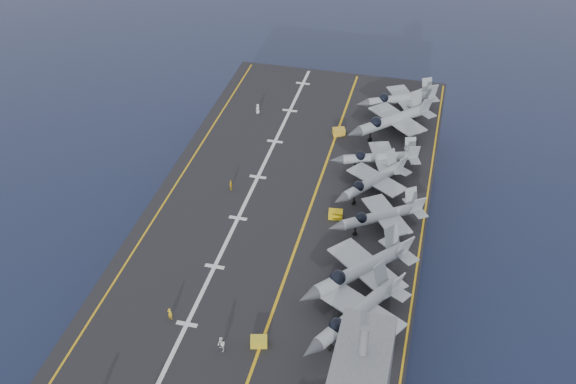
# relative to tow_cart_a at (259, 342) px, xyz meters

# --- Properties ---
(ground) EXTENTS (500.00, 500.00, 0.00)m
(ground) POSITION_rel_tow_cart_a_xyz_m (-2.80, 21.05, -10.95)
(ground) COLOR #142135
(ground) RESTS_ON ground
(hull) EXTENTS (36.00, 90.00, 10.00)m
(hull) POSITION_rel_tow_cart_a_xyz_m (-2.80, 21.05, -5.95)
(hull) COLOR #56595E
(hull) RESTS_ON ground
(flight_deck) EXTENTS (38.00, 92.00, 0.40)m
(flight_deck) POSITION_rel_tow_cart_a_xyz_m (-2.80, 21.05, -0.75)
(flight_deck) COLOR black
(flight_deck) RESTS_ON hull
(foul_line) EXTENTS (0.35, 90.00, 0.02)m
(foul_line) POSITION_rel_tow_cart_a_xyz_m (0.20, 21.05, -0.53)
(foul_line) COLOR gold
(foul_line) RESTS_ON flight_deck
(landing_centerline) EXTENTS (0.50, 90.00, 0.02)m
(landing_centerline) POSITION_rel_tow_cart_a_xyz_m (-8.80, 21.05, -0.53)
(landing_centerline) COLOR silver
(landing_centerline) RESTS_ON flight_deck
(deck_edge_port) EXTENTS (0.25, 90.00, 0.02)m
(deck_edge_port) POSITION_rel_tow_cart_a_xyz_m (-19.80, 21.05, -0.53)
(deck_edge_port) COLOR gold
(deck_edge_port) RESTS_ON flight_deck
(deck_edge_stbd) EXTENTS (0.25, 90.00, 0.02)m
(deck_edge_stbd) POSITION_rel_tow_cart_a_xyz_m (15.70, 21.05, -0.53)
(deck_edge_stbd) COLOR gold
(deck_edge_stbd) RESTS_ON flight_deck
(fighter_jet_2) EXTENTS (16.55, 18.35, 5.31)m
(fighter_jet_2) POSITION_rel_tow_cart_a_xyz_m (9.94, 4.91, 2.10)
(fighter_jet_2) COLOR #8C929A
(fighter_jet_2) RESTS_ON flight_deck
(fighter_jet_3) EXTENTS (18.53, 19.04, 5.55)m
(fighter_jet_3) POSITION_rel_tow_cart_a_xyz_m (9.29, 11.96, 2.22)
(fighter_jet_3) COLOR #9CA3AA
(fighter_jet_3) RESTS_ON flight_deck
(fighter_jet_4) EXTENTS (16.02, 14.87, 4.63)m
(fighter_jet_4) POSITION_rel_tow_cart_a_xyz_m (10.21, 23.36, 1.76)
(fighter_jet_4) COLOR gray
(fighter_jet_4) RESTS_ON flight_deck
(fighter_jet_5) EXTENTS (14.89, 16.03, 4.63)m
(fighter_jet_5) POSITION_rel_tow_cart_a_xyz_m (8.01, 30.96, 1.76)
(fighter_jet_5) COLOR #989EA7
(fighter_jet_5) RESTS_ON flight_deck
(fighter_jet_6) EXTENTS (15.23, 12.58, 4.54)m
(fighter_jet_6) POSITION_rel_tow_cart_a_xyz_m (8.09, 37.18, 1.72)
(fighter_jet_6) COLOR #8D969D
(fighter_jet_6) RESTS_ON flight_deck
(fighter_jet_7) EXTENTS (18.40, 18.47, 5.43)m
(fighter_jet_7) POSITION_rel_tow_cart_a_xyz_m (8.72, 47.77, 2.16)
(fighter_jet_7) COLOR #8D949D
(fighter_jet_7) RESTS_ON flight_deck
(fighter_jet_8) EXTENTS (16.49, 14.61, 4.79)m
(fighter_jet_8) POSITION_rel_tow_cart_a_xyz_m (9.12, 55.51, 1.84)
(fighter_jet_8) COLOR gray
(fighter_jet_8) RESTS_ON flight_deck
(tow_cart_a) EXTENTS (2.07, 1.61, 1.10)m
(tow_cart_a) POSITION_rel_tow_cart_a_xyz_m (0.00, 0.00, 0.00)
(tow_cart_a) COLOR gold
(tow_cart_a) RESTS_ON flight_deck
(tow_cart_b) EXTENTS (2.01, 1.43, 1.13)m
(tow_cart_b) POSITION_rel_tow_cart_a_xyz_m (3.99, 24.32, 0.01)
(tow_cart_b) COLOR gold
(tow_cart_b) RESTS_ON flight_deck
(tow_cart_c) EXTENTS (2.21, 1.83, 1.14)m
(tow_cart_c) POSITION_rel_tow_cart_a_xyz_m (0.56, 45.44, 0.02)
(tow_cart_c) COLOR gold
(tow_cart_c) RESTS_ON flight_deck
(crew_1) EXTENTS (1.05, 0.77, 1.62)m
(crew_1) POSITION_rel_tow_cart_a_xyz_m (-10.92, 1.43, 0.26)
(crew_1) COLOR gold
(crew_1) RESTS_ON flight_deck
(crew_4) EXTENTS (0.98, 1.14, 1.60)m
(crew_4) POSITION_rel_tow_cart_a_xyz_m (-11.67, 27.11, 0.25)
(crew_4) COLOR yellow
(crew_4) RESTS_ON flight_deck
(crew_5) EXTENTS (1.08, 1.24, 1.73)m
(crew_5) POSITION_rel_tow_cart_a_xyz_m (-13.76, 48.92, 0.31)
(crew_5) COLOR silver
(crew_5) RESTS_ON flight_deck
(crew_7) EXTENTS (1.36, 1.41, 1.97)m
(crew_7) POSITION_rel_tow_cart_a_xyz_m (-3.74, -1.70, 0.43)
(crew_7) COLOR white
(crew_7) RESTS_ON flight_deck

